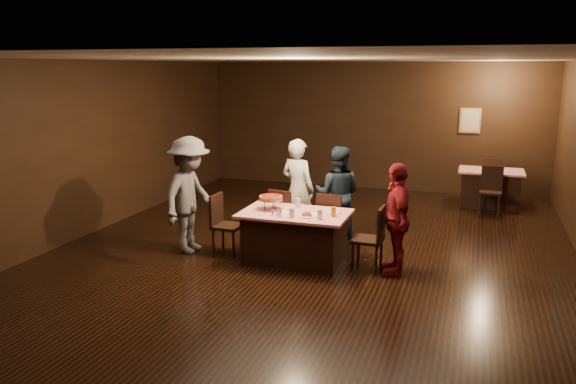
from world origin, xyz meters
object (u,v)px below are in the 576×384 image
(main_table, at_px, (295,237))
(plate_empty, at_px, (333,212))
(chair_far_right, at_px, (333,221))
(pizza_stand, at_px, (271,198))
(chair_far_left, at_px, (286,217))
(chair_end_right, at_px, (368,238))
(glass_front_left, at_px, (292,213))
(glass_back, at_px, (298,203))
(diner_grey_knit, at_px, (190,195))
(chair_back_near, at_px, (491,191))
(diner_navy_hoodie, at_px, (338,194))
(glass_amber, at_px, (333,212))
(chair_back_far, at_px, (490,179))
(diner_red_shirt, at_px, (396,219))
(chair_end_left, at_px, (228,225))
(glass_front_right, at_px, (320,214))
(diner_white_jacket, at_px, (298,189))
(back_table, at_px, (490,188))

(main_table, relative_size, plate_empty, 6.40)
(chair_far_right, relative_size, pizza_stand, 2.50)
(chair_far_left, bearing_deg, chair_end_right, 166.75)
(glass_front_left, distance_m, glass_back, 0.61)
(glass_front_left, bearing_deg, diner_grey_knit, 171.99)
(chair_end_right, bearing_deg, diner_grey_knit, -86.76)
(chair_back_near, height_order, diner_navy_hoodie, diner_navy_hoodie)
(glass_amber, bearing_deg, chair_back_far, 67.01)
(diner_red_shirt, xyz_separation_m, glass_front_left, (-1.44, -0.32, 0.04))
(diner_navy_hoodie, bearing_deg, chair_end_right, 116.17)
(glass_amber, bearing_deg, main_table, 175.24)
(chair_end_left, xyz_separation_m, glass_back, (1.05, 0.30, 0.37))
(chair_end_right, distance_m, glass_front_right, 0.79)
(chair_back_near, xyz_separation_m, diner_red_shirt, (-1.33, -3.88, 0.32))
(chair_end_right, height_order, glass_back, chair_end_right)
(chair_end_left, relative_size, diner_white_jacket, 0.55)
(main_table, height_order, pizza_stand, pizza_stand)
(chair_far_right, distance_m, glass_front_left, 1.17)
(chair_back_far, relative_size, glass_front_left, 6.79)
(chair_back_near, bearing_deg, diner_navy_hoodie, -129.65)
(back_table, height_order, chair_end_right, chair_end_right)
(chair_far_left, bearing_deg, chair_far_right, -166.69)
(chair_far_right, bearing_deg, main_table, 69.80)
(diner_grey_knit, relative_size, glass_amber, 13.12)
(pizza_stand, xyz_separation_m, glass_front_left, (0.45, -0.35, -0.11))
(chair_end_left, height_order, diner_grey_knit, diner_grey_knit)
(chair_back_far, relative_size, glass_back, 6.79)
(pizza_stand, bearing_deg, diner_red_shirt, -1.02)
(chair_far_left, distance_m, diner_white_jacket, 0.55)
(chair_far_left, bearing_deg, back_table, -116.67)
(diner_navy_hoodie, bearing_deg, diner_red_shirt, 127.99)
(chair_end_left, distance_m, glass_amber, 1.74)
(chair_end_left, bearing_deg, chair_back_near, -44.61)
(diner_white_jacket, distance_m, glass_front_right, 1.58)
(main_table, xyz_separation_m, chair_end_right, (1.10, -0.00, 0.09))
(diner_navy_hoodie, relative_size, pizza_stand, 4.23)
(glass_amber, bearing_deg, chair_back_near, 60.58)
(chair_back_near, distance_m, diner_navy_hoodie, 3.64)
(diner_grey_knit, bearing_deg, chair_far_right, -64.74)
(chair_far_right, xyz_separation_m, chair_end_right, (0.70, -0.75, 0.00))
(glass_front_right, bearing_deg, chair_far_right, 92.86)
(chair_end_right, height_order, glass_front_right, chair_end_right)
(chair_end_right, height_order, pizza_stand, pizza_stand)
(chair_end_right, distance_m, chair_back_far, 5.48)
(plate_empty, relative_size, glass_amber, 1.79)
(pizza_stand, height_order, plate_empty, pizza_stand)
(diner_white_jacket, relative_size, pizza_stand, 4.52)
(diner_red_shirt, height_order, pizza_stand, diner_red_shirt)
(chair_back_near, bearing_deg, chair_far_right, -124.13)
(plate_empty, bearing_deg, chair_far_right, 104.04)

